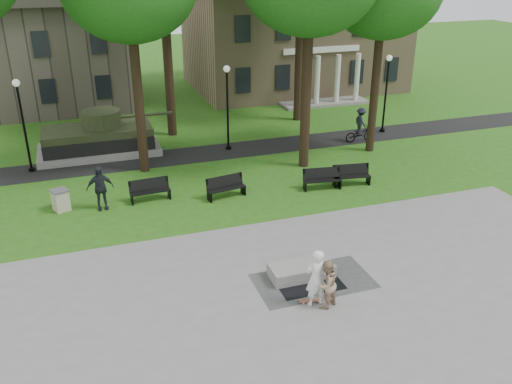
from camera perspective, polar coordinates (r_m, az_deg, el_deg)
The scene contains 21 objects.
ground at distance 20.32m, azimuth 5.51°, elevation -6.61°, with size 120.00×120.00×0.00m, color #274F12.
plaza at distance 16.72m, azimuth 12.72°, elevation -14.73°, with size 22.00×16.00×0.02m, color gray.
footpath at distance 30.61m, azimuth -3.66°, elevation 4.27°, with size 44.00×2.60×0.01m, color black.
building_right at distance 45.73m, azimuth 3.89°, elevation 16.44°, with size 17.00×12.00×8.60m.
building_left at distance 43.02m, azimuth -24.01°, elevation 13.02°, with size 15.00×10.00×7.20m, color #4C443D.
lamp_left at distance 29.24m, azimuth -23.37°, elevation 7.12°, with size 0.36×0.36×4.73m.
lamp_mid at distance 30.20m, azimuth -3.03°, elevation 9.55°, with size 0.36×0.36×4.73m.
lamp_right at distance 34.23m, azimuth 13.56°, elevation 10.65°, with size 0.36×0.36×4.73m.
tank_monument at distance 31.32m, azimuth -16.21°, elevation 5.46°, with size 7.45×3.40×2.40m.
puddle at distance 18.60m, azimuth 5.75°, elevation -9.73°, with size 2.20×1.20×0.00m, color black.
concrete_block at distance 18.92m, azimuth 4.80°, elevation -8.23°, with size 2.20×1.00×0.45m, color gray.
skateboard at distance 17.78m, azimuth 5.81°, elevation -11.35°, with size 0.78×0.20×0.07m, color brown.
skateboarder at distance 17.17m, azimuth 6.33°, elevation -8.99°, with size 0.72×0.47×1.96m, color white.
friend_watching at distance 17.21m, azimuth 7.41°, elevation -9.60°, with size 0.80×0.62×1.65m, color tan.
pedestrian_walker at distance 24.25m, azimuth -16.09°, elevation 0.39°, with size 1.16×0.48×1.97m, color #1F232A.
cyclist at distance 32.56m, azimuth 10.91°, elevation 6.64°, with size 1.82×1.03×2.04m.
park_bench_0 at distance 24.79m, azimuth -11.11°, elevation 0.27°, with size 1.83×0.64×1.00m.
park_bench_1 at distance 24.68m, azimuth -3.19°, elevation 0.60°, with size 1.85×0.81×1.00m.
park_bench_2 at distance 25.72m, azimuth 6.93°, elevation 1.45°, with size 1.85×0.78×1.00m.
park_bench_3 at distance 26.38m, azimuth 9.97°, elevation 1.84°, with size 1.85×0.78×1.00m.
trash_bin at distance 24.88m, azimuth -19.88°, elevation -0.78°, with size 0.86×0.86×0.96m.
Camera 1 is at (-7.47, -15.84, 10.30)m, focal length 38.00 mm.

